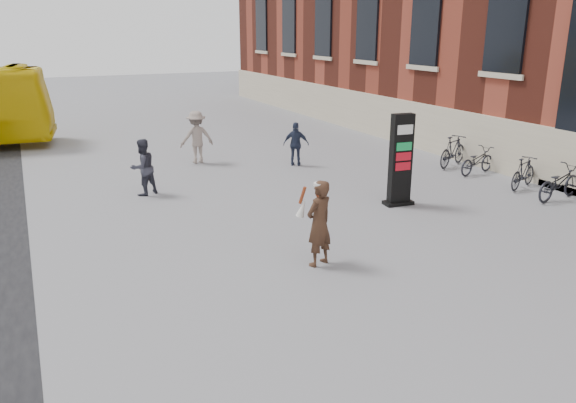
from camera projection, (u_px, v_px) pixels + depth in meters
name	position (u px, v px, depth m)	size (l,w,h in m)	color
ground	(292.00, 258.00, 11.84)	(100.00, 100.00, 0.00)	#9E9EA3
info_pylon	(401.00, 160.00, 15.03)	(0.84, 0.48, 2.49)	black
woman	(319.00, 222.00, 11.24)	(0.82, 0.79, 1.79)	#2F2114
pedestrian_a	(143.00, 167.00, 16.06)	(0.79, 0.62, 1.63)	#30313D
pedestrian_b	(197.00, 137.00, 19.88)	(1.20, 0.69, 1.85)	gray
pedestrian_c	(296.00, 144.00, 19.54)	(0.89, 0.37, 1.52)	#272F47
bike_4	(559.00, 183.00, 15.72)	(0.65, 1.86, 0.98)	#212128
bike_5	(523.00, 173.00, 16.81)	(0.45, 1.60, 0.96)	#212128
bike_6	(477.00, 161.00, 18.49)	(0.59, 1.68, 0.88)	#212128
bike_7	(453.00, 151.00, 19.48)	(0.51, 1.81, 1.09)	#212128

